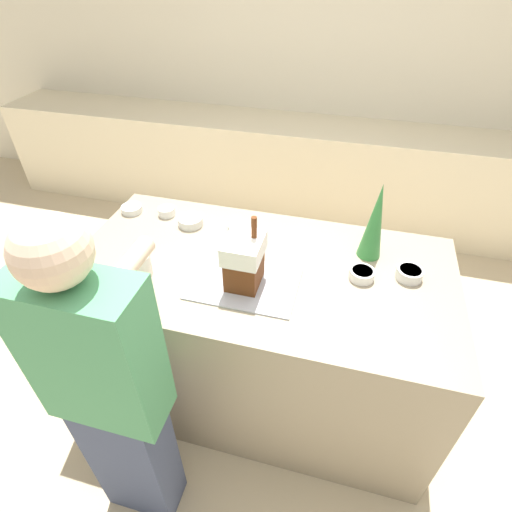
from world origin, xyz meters
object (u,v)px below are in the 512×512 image
(gingerbread_house, at_px, (244,260))
(candy_bowl_center_rear, at_px, (410,273))
(candy_bowl_beside_tree, at_px, (167,211))
(person, at_px, (112,397))
(candy_bowl_front_corner, at_px, (237,228))
(candy_bowl_far_left, at_px, (132,209))
(mug, at_px, (140,265))
(decorative_tree, at_px, (375,221))
(candy_bowl_behind_tray, at_px, (191,221))
(baking_tray, at_px, (245,283))
(candy_bowl_near_tray_right, at_px, (362,274))

(gingerbread_house, height_order, candy_bowl_center_rear, gingerbread_house)
(candy_bowl_beside_tree, relative_size, person, 0.06)
(gingerbread_house, height_order, candy_bowl_front_corner, gingerbread_house)
(candy_bowl_center_rear, bearing_deg, candy_bowl_far_left, 173.00)
(candy_bowl_far_left, relative_size, mug, 1.09)
(mug, bearing_deg, candy_bowl_front_corner, 53.56)
(decorative_tree, distance_m, candy_bowl_beside_tree, 1.12)
(decorative_tree, bearing_deg, candy_bowl_behind_tray, 178.86)
(candy_bowl_far_left, height_order, mug, mug)
(person, bearing_deg, decorative_tree, 48.62)
(baking_tray, distance_m, person, 0.70)
(candy_bowl_center_rear, bearing_deg, candy_bowl_beside_tree, 171.03)
(baking_tray, bearing_deg, decorative_tree, 34.07)
(gingerbread_house, bearing_deg, candy_bowl_center_rear, 17.72)
(candy_bowl_beside_tree, height_order, mug, mug)
(candy_bowl_center_rear, bearing_deg, person, -141.02)
(candy_bowl_center_rear, height_order, candy_bowl_near_tray_right, candy_bowl_center_rear)
(gingerbread_house, distance_m, decorative_tree, 0.64)
(candy_bowl_behind_tray, bearing_deg, decorative_tree, -1.14)
(decorative_tree, xyz_separation_m, candy_bowl_beside_tree, (-1.10, 0.07, -0.17))
(person, bearing_deg, candy_bowl_behind_tray, 94.80)
(candy_bowl_center_rear, distance_m, candy_bowl_beside_tree, 1.30)
(candy_bowl_center_rear, relative_size, candy_bowl_beside_tree, 1.29)
(candy_bowl_near_tray_right, height_order, person, person)
(candy_bowl_far_left, distance_m, person, 1.13)
(candy_bowl_behind_tray, relative_size, person, 0.08)
(mug, distance_m, person, 0.59)
(candy_bowl_center_rear, xyz_separation_m, candy_bowl_behind_tray, (-1.12, 0.15, -0.00))
(candy_bowl_center_rear, xyz_separation_m, person, (-1.04, -0.84, -0.12))
(candy_bowl_behind_tray, distance_m, mug, 0.44)
(baking_tray, height_order, gingerbread_house, gingerbread_house)
(gingerbread_house, bearing_deg, candy_bowl_near_tray_right, 18.69)
(baking_tray, height_order, mug, mug)
(candy_bowl_front_corner, height_order, candy_bowl_far_left, candy_bowl_front_corner)
(candy_bowl_beside_tree, bearing_deg, candy_bowl_behind_tray, -18.75)
(candy_bowl_beside_tree, relative_size, candy_bowl_far_left, 0.80)
(candy_bowl_front_corner, xyz_separation_m, mug, (-0.32, -0.44, 0.03))
(candy_bowl_near_tray_right, xyz_separation_m, mug, (-0.98, -0.23, 0.03))
(baking_tray, height_order, candy_bowl_far_left, candy_bowl_far_left)
(candy_bowl_front_corner, bearing_deg, candy_bowl_beside_tree, 173.22)
(gingerbread_house, distance_m, candy_bowl_beside_tree, 0.73)
(candy_bowl_far_left, height_order, candy_bowl_near_tray_right, candy_bowl_near_tray_right)
(candy_bowl_center_rear, height_order, candy_bowl_beside_tree, candy_bowl_center_rear)
(candy_bowl_beside_tree, bearing_deg, decorative_tree, -3.89)
(gingerbread_house, height_order, candy_bowl_behind_tray, gingerbread_house)
(candy_bowl_center_rear, relative_size, candy_bowl_near_tray_right, 1.04)
(decorative_tree, bearing_deg, baking_tray, -145.93)
(candy_bowl_beside_tree, height_order, candy_bowl_far_left, candy_bowl_beside_tree)
(baking_tray, distance_m, decorative_tree, 0.66)
(gingerbread_house, height_order, candy_bowl_far_left, gingerbread_house)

